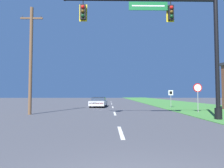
# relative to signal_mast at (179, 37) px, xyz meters

# --- Properties ---
(grass_verge_right) EXTENTS (10.00, 110.00, 0.04)m
(grass_verge_right) POSITION_rel_signal_mast_xyz_m (6.49, 20.06, -5.23)
(grass_verge_right) COLOR #428438
(grass_verge_right) RESTS_ON ground
(road_center_line) EXTENTS (0.16, 34.80, 0.01)m
(road_center_line) POSITION_rel_signal_mast_xyz_m (-4.01, 12.06, -5.25)
(road_center_line) COLOR silver
(road_center_line) RESTS_ON ground
(signal_mast) EXTENTS (10.05, 0.47, 8.51)m
(signal_mast) POSITION_rel_signal_mast_xyz_m (0.00, 0.00, 0.00)
(signal_mast) COLOR black
(signal_mast) RESTS_ON grass_verge_right
(car_ahead) EXTENTS (2.15, 4.70, 1.19)m
(car_ahead) POSITION_rel_signal_mast_xyz_m (-5.78, 12.68, -4.65)
(car_ahead) COLOR black
(car_ahead) RESTS_ON ground
(stop_sign) EXTENTS (0.76, 0.07, 2.50)m
(stop_sign) POSITION_rel_signal_mast_xyz_m (3.17, 4.58, -3.39)
(stop_sign) COLOR gray
(stop_sign) RESTS_ON grass_verge_right
(route_sign_post) EXTENTS (0.55, 0.06, 2.03)m
(route_sign_post) POSITION_rel_signal_mast_xyz_m (2.86, 11.05, -3.73)
(route_sign_post) COLOR gray
(route_sign_post) RESTS_ON grass_verge_right
(utility_pole_near) EXTENTS (1.80, 0.26, 8.67)m
(utility_pole_near) POSITION_rel_signal_mast_xyz_m (-10.79, 3.51, -0.77)
(utility_pole_near) COLOR brown
(utility_pole_near) RESTS_ON ground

